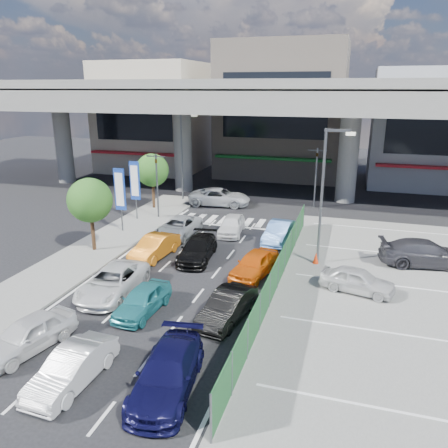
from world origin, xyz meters
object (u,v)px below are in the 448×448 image
(street_lamp_left, at_px, (183,149))
(hatch_black_mid_right, at_px, (227,307))
(taxi_orange_left, at_px, (155,247))
(signboard_near, at_px, (120,191))
(taxi_orange_right, at_px, (255,264))
(minivan_navy_back, at_px, (167,373))
(traffic_light_right, at_px, (317,163))
(tree_far, at_px, (152,170))
(parked_sedan_dgrey, at_px, (426,253))
(sedan_black_mid, at_px, (198,249))
(sedan_white_front_mid, at_px, (232,225))
(parked_sedan_white, at_px, (357,280))
(kei_truck_front_right, at_px, (279,232))
(crossing_wagon_silver, at_px, (220,197))
(traffic_cone, at_px, (316,258))
(wagon_silver_front_left, at_px, (178,227))
(traffic_light_left, at_px, (156,170))
(signboard_far, at_px, (135,182))
(taxi_teal_mid, at_px, (142,300))
(tree_near, at_px, (90,200))
(street_lamp_right, at_px, (326,186))
(van_white_back_left, at_px, (28,334))
(hatch_white_back_mid, at_px, (72,368))
(sedan_white_mid_left, at_px, (113,282))

(street_lamp_left, distance_m, hatch_black_mid_right, 22.62)
(taxi_orange_left, bearing_deg, hatch_black_mid_right, -36.81)
(signboard_near, xyz_separation_m, taxi_orange_right, (10.97, -4.69, -2.37))
(minivan_navy_back, distance_m, taxi_orange_left, 12.66)
(signboard_near, bearing_deg, traffic_light_right, 40.91)
(tree_far, relative_size, parked_sedan_dgrey, 0.91)
(sedan_black_mid, xyz_separation_m, sedan_white_front_mid, (0.67, 5.26, 0.02))
(traffic_light_right, relative_size, parked_sedan_white, 1.39)
(kei_truck_front_right, bearing_deg, parked_sedan_dgrey, -6.67)
(crossing_wagon_silver, relative_size, traffic_cone, 7.94)
(wagon_silver_front_left, height_order, kei_truck_front_right, kei_truck_front_right)
(kei_truck_front_right, bearing_deg, traffic_light_right, 86.19)
(tree_far, bearing_deg, street_lamp_left, 67.16)
(traffic_light_left, xyz_separation_m, wagon_silver_front_left, (3.24, -3.64, -3.28))
(signboard_far, bearing_deg, sedan_white_front_mid, -7.52)
(traffic_light_right, bearing_deg, taxi_teal_mid, -105.18)
(minivan_navy_back, height_order, traffic_cone, minivan_navy_back)
(hatch_black_mid_right, height_order, kei_truck_front_right, kei_truck_front_right)
(traffic_light_right, xyz_separation_m, traffic_cone, (1.41, -13.04, -3.53))
(tree_near, bearing_deg, street_lamp_right, 8.03)
(street_lamp_right, relative_size, parked_sedan_dgrey, 1.52)
(street_lamp_left, bearing_deg, minivan_navy_back, -69.48)
(signboard_near, distance_m, wagon_silver_front_left, 4.89)
(traffic_light_left, height_order, crossing_wagon_silver, traffic_light_left)
(van_white_back_left, height_order, sedan_white_front_mid, van_white_back_left)
(taxi_teal_mid, bearing_deg, traffic_light_left, 115.48)
(traffic_light_right, height_order, signboard_near, traffic_light_right)
(hatch_white_back_mid, height_order, sedan_black_mid, sedan_black_mid)
(hatch_black_mid_right, height_order, parked_sedan_dgrey, parked_sedan_dgrey)
(signboard_near, bearing_deg, minivan_navy_back, -55.76)
(signboard_far, bearing_deg, crossing_wagon_silver, 51.74)
(signboard_near, relative_size, tree_near, 0.98)
(tree_far, height_order, kei_truck_front_right, tree_far)
(minivan_navy_back, height_order, taxi_orange_left, same)
(sedan_black_mid, distance_m, parked_sedan_dgrey, 13.55)
(taxi_orange_left, height_order, sedan_white_front_mid, taxi_orange_left)
(signboard_far, height_order, hatch_white_back_mid, signboard_far)
(hatch_white_back_mid, distance_m, taxi_orange_left, 12.15)
(traffic_cone, bearing_deg, sedan_white_mid_left, -143.59)
(hatch_white_back_mid, bearing_deg, parked_sedan_dgrey, 51.44)
(van_white_back_left, relative_size, hatch_white_back_mid, 1.02)
(crossing_wagon_silver, distance_m, traffic_cone, 14.82)
(sedan_black_mid, height_order, parked_sedan_white, parked_sedan_white)
(traffic_light_right, distance_m, sedan_white_mid_left, 21.90)
(parked_sedan_white, relative_size, traffic_cone, 5.48)
(crossing_wagon_silver, bearing_deg, wagon_silver_front_left, 173.14)
(traffic_light_left, height_order, street_lamp_right, street_lamp_right)
(traffic_light_left, relative_size, taxi_orange_right, 1.28)
(parked_sedan_white, bearing_deg, street_lamp_right, 46.17)
(street_lamp_left, height_order, tree_far, street_lamp_left)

